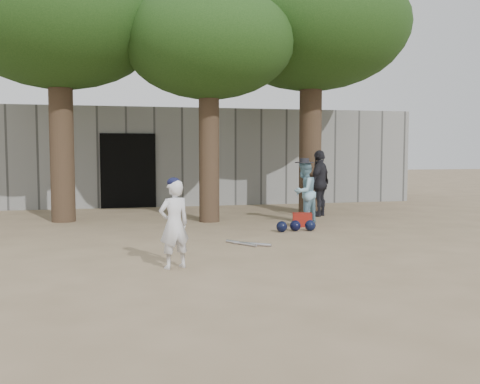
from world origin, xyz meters
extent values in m
plane|color=#937C5E|center=(0.00, 0.00, 0.00)|extent=(70.00, 70.00, 0.00)
imported|color=silver|center=(-0.78, -0.72, 0.64)|extent=(0.54, 0.44, 1.28)
imported|color=#7CABBF|center=(2.72, 3.44, 0.73)|extent=(0.89, 0.87, 1.45)
imported|color=black|center=(3.57, 4.61, 0.85)|extent=(1.00, 1.01, 1.71)
cube|color=maroon|center=(2.48, 2.89, 0.15)|extent=(0.49, 0.43, 0.30)
cube|color=gray|center=(0.00, 8.00, 1.50)|extent=(16.00, 0.35, 3.00)
cube|color=black|center=(-1.20, 7.80, 1.10)|extent=(1.60, 0.08, 2.20)
cube|color=slate|center=(0.00, 10.50, 1.50)|extent=(16.00, 5.00, 3.00)
sphere|color=black|center=(1.78, 2.20, 0.12)|extent=(0.23, 0.23, 0.23)
sphere|color=black|center=(2.10, 2.26, 0.12)|extent=(0.23, 0.23, 0.23)
sphere|color=black|center=(2.42, 2.23, 0.12)|extent=(0.23, 0.23, 0.23)
cylinder|color=#B7B6BD|center=(0.61, 0.94, 0.03)|extent=(0.45, 0.63, 0.06)
cylinder|color=#B7B6BD|center=(0.79, 0.82, 0.03)|extent=(0.61, 0.48, 0.06)
cylinder|color=brown|center=(-2.80, 5.00, 2.75)|extent=(0.56, 0.56, 5.50)
ellipsoid|color=#284C19|center=(-2.80, 5.00, 4.70)|extent=(4.80, 4.80, 3.12)
cylinder|color=brown|center=(0.60, 4.20, 2.50)|extent=(0.48, 0.48, 5.00)
ellipsoid|color=#284C19|center=(0.60, 4.20, 4.20)|extent=(4.00, 4.00, 2.60)
cylinder|color=brown|center=(3.60, 5.40, 2.90)|extent=(0.60, 0.60, 5.80)
ellipsoid|color=#284C19|center=(3.60, 5.40, 5.00)|extent=(5.20, 5.20, 3.38)
camera|label=1|loc=(-1.60, -8.33, 1.69)|focal=40.00mm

